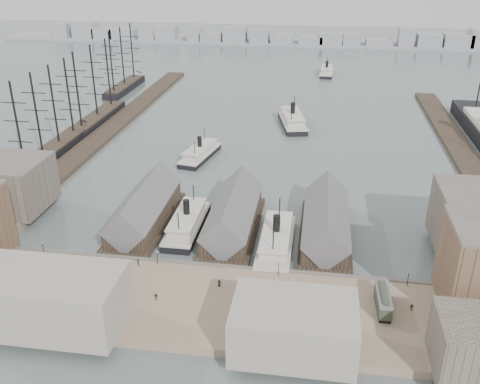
% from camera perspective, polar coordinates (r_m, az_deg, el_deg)
% --- Properties ---
extents(ground, '(900.00, 900.00, 0.00)m').
position_cam_1_polar(ground, '(138.78, -1.89, -7.41)').
color(ground, '#4F5C5B').
rests_on(ground, ground).
extents(quay, '(180.00, 30.00, 2.00)m').
position_cam_1_polar(quay, '(122.08, -3.62, -11.97)').
color(quay, '#856F59').
rests_on(quay, ground).
extents(seawall, '(180.00, 1.20, 2.30)m').
position_cam_1_polar(seawall, '(133.86, -2.30, -8.17)').
color(seawall, '#59544C').
rests_on(seawall, ground).
extents(west_wharf, '(10.00, 220.00, 1.60)m').
position_cam_1_polar(west_wharf, '(244.61, -13.49, 6.73)').
color(west_wharf, '#2D231C').
rests_on(west_wharf, ground).
extents(east_wharf, '(10.00, 180.00, 1.60)m').
position_cam_1_polar(east_wharf, '(224.97, 22.57, 3.89)').
color(east_wharf, '#2D231C').
rests_on(east_wharf, ground).
extents(ferry_shed_west, '(14.00, 42.00, 12.60)m').
position_cam_1_polar(ferry_shed_west, '(156.84, -10.17, -1.84)').
color(ferry_shed_west, '#2D231C').
rests_on(ferry_shed_west, ground).
extents(ferry_shed_center, '(14.00, 42.00, 12.60)m').
position_cam_1_polar(ferry_shed_center, '(150.90, -0.75, -2.54)').
color(ferry_shed_center, '#2D231C').
rests_on(ferry_shed_center, ground).
extents(ferry_shed_east, '(14.00, 42.00, 12.60)m').
position_cam_1_polar(ferry_shed_east, '(149.31, 9.16, -3.20)').
color(ferry_shed_east, '#2D231C').
rests_on(ferry_shed_east, ground).
extents(warehouse_west_back, '(26.00, 20.00, 14.00)m').
position_cam_1_polar(warehouse_west_back, '(174.60, -24.00, 0.71)').
color(warehouse_west_back, '#60564C').
rests_on(warehouse_west_back, west_land).
extents(street_bldg_center, '(24.00, 16.00, 10.00)m').
position_cam_1_polar(street_bldg_center, '(106.92, 5.76, -14.14)').
color(street_bldg_center, gray).
rests_on(street_bldg_center, quay).
extents(street_bldg_west, '(30.00, 16.00, 12.00)m').
position_cam_1_polar(street_bldg_west, '(118.39, -19.60, -10.73)').
color(street_bldg_west, gray).
rests_on(street_bldg_west, quay).
extents(lamp_post_far_w, '(0.44, 0.44, 3.92)m').
position_cam_1_polar(lamp_post_far_w, '(145.05, -20.29, -5.41)').
color(lamp_post_far_w, black).
rests_on(lamp_post_far_w, quay).
extents(lamp_post_near_w, '(0.44, 0.44, 3.92)m').
position_cam_1_polar(lamp_post_near_w, '(133.83, -8.83, -6.69)').
color(lamp_post_near_w, black).
rests_on(lamp_post_near_w, quay).
extents(lamp_post_near_e, '(0.44, 0.44, 3.92)m').
position_cam_1_polar(lamp_post_near_e, '(128.76, 4.16, -7.81)').
color(lamp_post_near_e, black).
rests_on(lamp_post_near_e, quay).
extents(lamp_post_far_e, '(0.44, 0.44, 3.92)m').
position_cam_1_polar(lamp_post_far_e, '(130.57, 17.53, -8.54)').
color(lamp_post_far_e, black).
rests_on(lamp_post_far_e, quay).
extents(far_shore, '(500.00, 40.00, 15.72)m').
position_cam_1_polar(far_shore, '(455.49, 5.74, 15.87)').
color(far_shore, gray).
rests_on(far_shore, ground).
extents(ferry_docked_west, '(8.32, 27.73, 9.90)m').
position_cam_1_polar(ferry_docked_west, '(153.00, -5.67, -3.24)').
color(ferry_docked_west, black).
rests_on(ferry_docked_west, ground).
extents(ferry_docked_east, '(8.85, 29.51, 10.54)m').
position_cam_1_polar(ferry_docked_east, '(143.31, 3.86, -5.18)').
color(ferry_docked_east, black).
rests_on(ferry_docked_east, ground).
extents(ferry_open_near, '(12.35, 26.78, 9.21)m').
position_cam_1_polar(ferry_open_near, '(204.46, -4.29, 4.19)').
color(ferry_open_near, black).
rests_on(ferry_open_near, ground).
extents(ferry_open_mid, '(15.84, 32.54, 11.16)m').
position_cam_1_polar(ferry_open_mid, '(243.38, 5.61, 7.66)').
color(ferry_open_mid, black).
rests_on(ferry_open_mid, ground).
extents(ferry_open_far, '(8.64, 26.16, 9.25)m').
position_cam_1_polar(ferry_open_far, '(347.00, 9.22, 12.58)').
color(ferry_open_far, black).
rests_on(ferry_open_far, ground).
extents(sailing_ship_near, '(8.22, 56.62, 33.79)m').
position_cam_1_polar(sailing_ship_near, '(218.18, -19.45, 4.24)').
color(sailing_ship_near, black).
rests_on(sailing_ship_near, ground).
extents(sailing_ship_mid, '(8.50, 49.13, 34.96)m').
position_cam_1_polar(sailing_ship_mid, '(255.23, -14.93, 7.73)').
color(sailing_ship_mid, black).
rests_on(sailing_ship_mid, ground).
extents(sailing_ship_far, '(8.32, 46.24, 34.22)m').
position_cam_1_polar(sailing_ship_far, '(311.55, -12.19, 11.02)').
color(sailing_ship_far, black).
rests_on(sailing_ship_far, ground).
extents(tram, '(3.18, 11.12, 3.93)m').
position_cam_1_polar(tram, '(121.98, 15.01, -11.18)').
color(tram, black).
rests_on(tram, quay).
extents(horse_cart_left, '(4.65, 1.51, 1.63)m').
position_cam_1_polar(horse_cart_left, '(138.86, -18.33, -7.43)').
color(horse_cart_left, black).
rests_on(horse_cart_left, quay).
extents(horse_cart_center, '(4.88, 1.90, 1.45)m').
position_cam_1_polar(horse_cart_center, '(127.58, -12.89, -9.84)').
color(horse_cart_center, black).
rests_on(horse_cart_center, quay).
extents(horse_cart_right, '(4.82, 3.31, 1.62)m').
position_cam_1_polar(horse_cart_right, '(116.82, 8.32, -13.04)').
color(horse_cart_right, black).
rests_on(horse_cart_right, quay).
extents(pedestrian_0, '(0.69, 0.56, 1.68)m').
position_cam_1_polar(pedestrian_0, '(147.92, -23.91, -6.30)').
color(pedestrian_0, black).
rests_on(pedestrian_0, quay).
extents(pedestrian_1, '(1.05, 1.05, 1.72)m').
position_cam_1_polar(pedestrian_1, '(133.53, -21.61, -9.37)').
color(pedestrian_1, black).
rests_on(pedestrian_1, quay).
extents(pedestrian_2, '(1.21, 1.27, 1.73)m').
position_cam_1_polar(pedestrian_2, '(135.33, -10.77, -7.38)').
color(pedestrian_2, black).
rests_on(pedestrian_2, quay).
extents(pedestrian_3, '(0.98, 0.43, 1.65)m').
position_cam_1_polar(pedestrian_3, '(122.85, -8.95, -10.94)').
color(pedestrian_3, black).
rests_on(pedestrian_3, quay).
extents(pedestrian_4, '(0.93, 0.67, 1.76)m').
position_cam_1_polar(pedestrian_4, '(125.69, -2.23, -9.66)').
color(pedestrian_4, black).
rests_on(pedestrian_4, quay).
extents(pedestrian_5, '(0.74, 0.61, 1.80)m').
position_cam_1_polar(pedestrian_5, '(116.49, 3.77, -12.86)').
color(pedestrian_5, black).
rests_on(pedestrian_5, quay).
extents(pedestrian_6, '(0.75, 0.88, 1.56)m').
position_cam_1_polar(pedestrian_6, '(125.43, 6.33, -9.95)').
color(pedestrian_6, black).
rests_on(pedestrian_6, quay).
extents(pedestrian_7, '(1.17, 1.09, 1.59)m').
position_cam_1_polar(pedestrian_7, '(117.90, 7.13, -12.56)').
color(pedestrian_7, black).
rests_on(pedestrian_7, quay).
extents(pedestrian_8, '(1.01, 0.58, 1.62)m').
position_cam_1_polar(pedestrian_8, '(124.04, 17.85, -11.60)').
color(pedestrian_8, black).
rests_on(pedestrian_8, quay).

